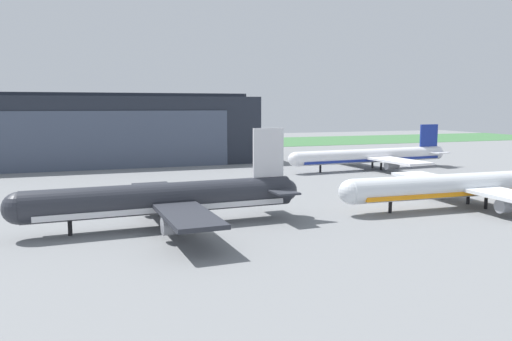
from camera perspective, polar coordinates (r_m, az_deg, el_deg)
The scene contains 6 objects.
ground_plane at distance 69.75m, azimuth -5.79°, elevation -6.69°, with size 440.00×440.00×0.00m, color slate.
grass_field_strip at distance 219.30m, azimuth -15.12°, elevation 2.75°, with size 440.00×56.00×0.08m, color #3F7241.
maintenance_hangar at distance 156.42m, azimuth -16.98°, elevation 4.51°, with size 86.91×37.13×20.65m.
airliner_near_left at distance 90.94m, azimuth 23.14°, elevation -1.60°, with size 47.72×38.13×12.52m.
airliner_far_right at distance 136.46m, azimuth 13.08°, elevation 1.61°, with size 48.86×37.42×11.72m.
airliner_near_right at distance 71.07m, azimuth -10.38°, elevation -3.27°, with size 40.95×34.74×13.63m.
Camera 1 is at (-15.55, -65.84, 16.98)m, focal length 35.11 mm.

